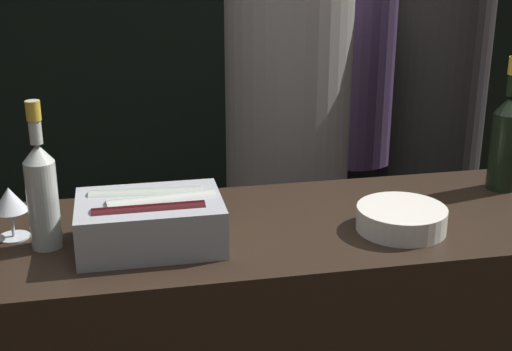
{
  "coord_description": "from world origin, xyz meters",
  "views": [
    {
      "loc": [
        -0.32,
        -1.3,
        1.74
      ],
      "look_at": [
        0.0,
        0.3,
        1.16
      ],
      "focal_mm": 50.0,
      "sensor_mm": 36.0,
      "label": 1
    }
  ],
  "objects": [
    {
      "name": "person_in_hoodie",
      "position": [
        0.63,
        1.42,
        0.97
      ],
      "size": [
        0.36,
        0.36,
        1.74
      ],
      "rotation": [
        0.0,
        0.0,
        1.2
      ],
      "color": "black",
      "rests_on": "ground_plane"
    },
    {
      "name": "rose_wine_bottle",
      "position": [
        -0.5,
        0.25,
        1.17
      ],
      "size": [
        0.07,
        0.07,
        0.34
      ],
      "color": "#B2B7AD",
      "rests_on": "bar_counter"
    },
    {
      "name": "ice_bin_with_bottles",
      "position": [
        -0.26,
        0.21,
        1.1
      ],
      "size": [
        0.33,
        0.23,
        0.12
      ],
      "color": "#9EA0A5",
      "rests_on": "bar_counter"
    },
    {
      "name": "champagne_bottle",
      "position": [
        0.72,
        0.39,
        1.18
      ],
      "size": [
        0.08,
        0.08,
        0.37
      ],
      "color": "black",
      "rests_on": "bar_counter"
    },
    {
      "name": "bowl_white",
      "position": [
        0.33,
        0.18,
        1.07
      ],
      "size": [
        0.22,
        0.22,
        0.06
      ],
      "color": "silver",
      "rests_on": "bar_counter"
    },
    {
      "name": "person_blond_tee",
      "position": [
        0.24,
        0.97,
        0.98
      ],
      "size": [
        0.42,
        0.42,
        1.78
      ],
      "rotation": [
        0.0,
        0.0,
        0.49
      ],
      "color": "black",
      "rests_on": "ground_plane"
    },
    {
      "name": "wine_glass",
      "position": [
        -0.58,
        0.32,
        1.13
      ],
      "size": [
        0.08,
        0.08,
        0.13
      ],
      "color": "silver",
      "rests_on": "bar_counter"
    },
    {
      "name": "person_grey_polo",
      "position": [
        0.81,
        1.0,
        1.03
      ],
      "size": [
        0.33,
        0.33,
        1.81
      ],
      "rotation": [
        0.0,
        0.0,
        1.11
      ],
      "color": "black",
      "rests_on": "ground_plane"
    }
  ]
}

